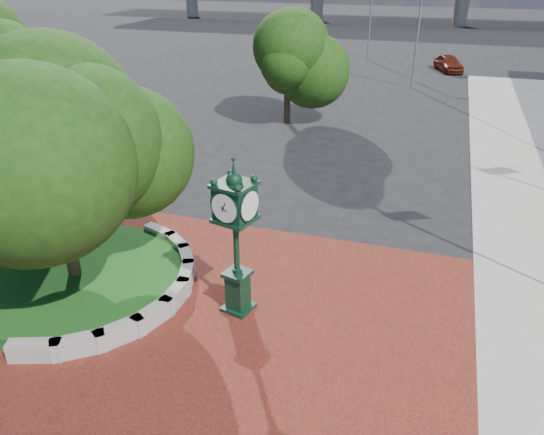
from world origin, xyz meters
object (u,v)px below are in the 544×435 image
at_px(post_clock, 236,233).
at_px(parked_car, 449,63).
at_px(street_lamp_near, 422,17).
at_px(street_lamp_far, 374,2).

bearing_deg(post_clock, parked_car, 82.95).
bearing_deg(street_lamp_near, parked_car, 73.66).
relative_size(post_clock, parked_car, 1.11).
height_order(post_clock, street_lamp_far, street_lamp_far).
height_order(post_clock, street_lamp_near, street_lamp_near).
bearing_deg(parked_car, street_lamp_far, 134.51).
height_order(parked_car, street_lamp_near, street_lamp_near).
bearing_deg(post_clock, street_lamp_near, 85.38).
xyz_separation_m(post_clock, street_lamp_far, (-2.52, 39.56, 2.58)).
xyz_separation_m(street_lamp_near, street_lamp_far, (-4.86, 10.62, 0.11)).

